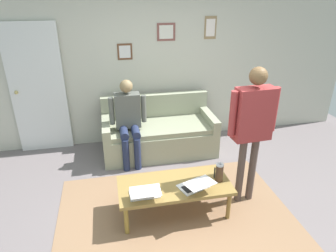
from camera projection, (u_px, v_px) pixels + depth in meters
ground_plane at (187, 216)px, 3.61m from camera, size 7.68×7.68×0.00m
area_rug at (176, 217)px, 3.59m from camera, size 2.76×2.04×0.01m
back_wall at (155, 63)px, 5.00m from camera, size 7.04×0.11×2.70m
interior_door at (38, 90)px, 4.71m from camera, size 0.82×0.09×2.05m
couch at (159, 133)px, 4.95m from camera, size 1.78×0.86×0.88m
coffee_table at (175, 187)px, 3.53m from camera, size 1.31×0.61×0.40m
laptop_left at (195, 185)px, 3.41m from camera, size 0.42×0.44×0.13m
laptop_center at (145, 193)px, 3.29m from camera, size 0.33×0.29×0.12m
french_press at (219, 172)px, 3.52m from camera, size 0.11×0.09×0.25m
person_standing at (253, 121)px, 3.44m from camera, size 0.60×0.22×1.72m
person_seated at (128, 117)px, 4.48m from camera, size 0.55×0.51×1.28m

